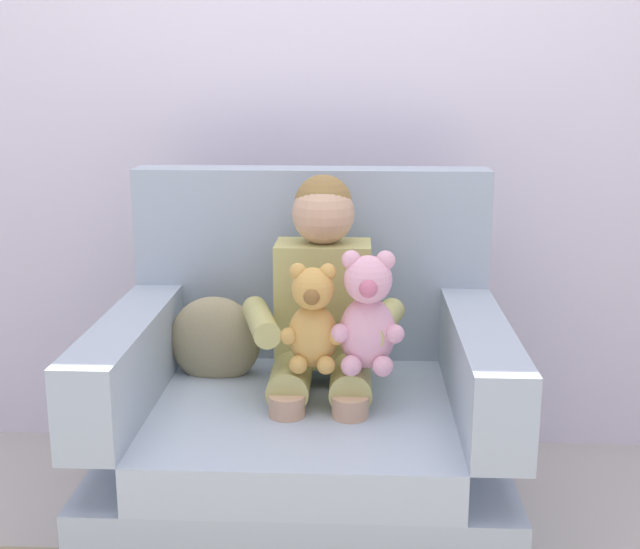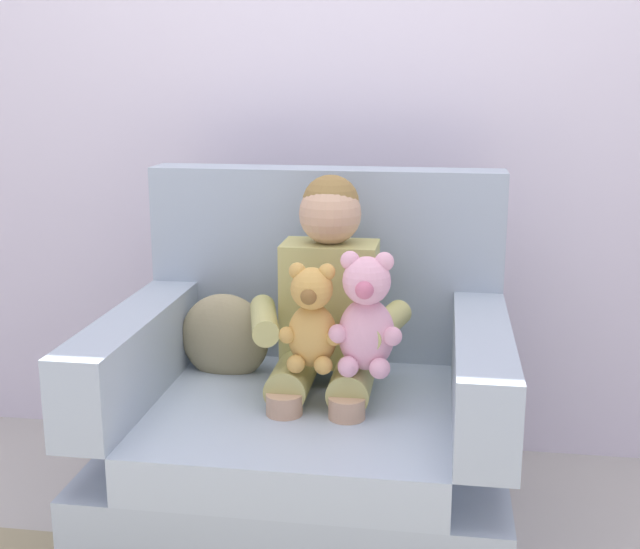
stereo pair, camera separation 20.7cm
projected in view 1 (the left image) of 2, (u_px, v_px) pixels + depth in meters
ground_plane at (305, 542)px, 2.31m from camera, size 8.00×8.00×0.00m
back_wall at (318, 68)px, 2.71m from camera, size 6.00×0.10×2.60m
armchair at (306, 429)px, 2.28m from camera, size 1.05×0.88×1.01m
seated_child at (322, 314)px, 2.22m from camera, size 0.45×0.39×0.82m
plush_honey at (313, 320)px, 2.08m from camera, size 0.16×0.13×0.28m
plush_pink at (368, 315)px, 2.07m from camera, size 0.18×0.15×0.31m
throw_pillow at (215, 341)px, 2.36m from camera, size 0.26×0.12×0.26m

